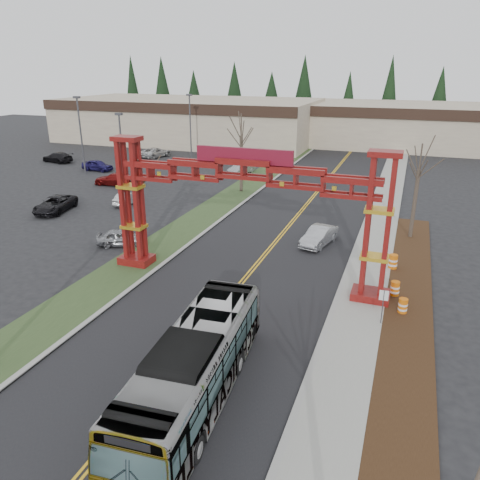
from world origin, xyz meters
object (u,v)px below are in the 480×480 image
at_px(retail_building_east, 419,125).
at_px(barrel_south, 403,306).
at_px(street_sign, 383,301).
at_px(parked_car_far_a, 241,168).
at_px(bare_tree_median_mid, 140,183).
at_px(parked_car_mid_b, 97,165).
at_px(light_pole_far, 190,122).
at_px(transit_bus, 195,367).
at_px(parked_car_near_c, 55,204).
at_px(bare_tree_right_far, 419,170).
at_px(parked_car_mid_a, 115,179).
at_px(parked_car_near_a, 122,237).
at_px(parked_car_far_b, 156,152).
at_px(barrel_north, 393,262).
at_px(gateway_arch, 244,191).
at_px(silver_sedan, 319,236).
at_px(light_pole_near, 122,149).
at_px(light_pole_mid, 80,130).
at_px(retail_building_west, 189,120).
at_px(bare_tree_median_far, 241,136).
at_px(parked_car_near_b, 127,198).
at_px(parked_car_far_c, 57,157).
at_px(barrel_mid, 395,289).

height_order(retail_building_east, barrel_south, retail_building_east).
bearing_deg(street_sign, retail_building_east, 88.96).
height_order(parked_car_far_a, street_sign, street_sign).
bearing_deg(retail_building_east, bare_tree_median_mid, -106.50).
height_order(parked_car_mid_b, light_pole_far, light_pole_far).
height_order(transit_bus, parked_car_near_c, transit_bus).
height_order(parked_car_mid_b, street_sign, street_sign).
xyz_separation_m(parked_car_near_c, bare_tree_right_far, (32.10, 3.94, 4.84)).
relative_size(bare_tree_right_far, barrel_south, 7.96).
relative_size(transit_bus, parked_car_mid_b, 2.68).
bearing_deg(retail_building_east, parked_car_mid_a, -127.53).
bearing_deg(parked_car_near_c, parked_car_near_a, -38.13).
relative_size(parked_car_far_b, bare_tree_median_mid, 0.69).
distance_m(street_sign, barrel_north, 7.96).
xyz_separation_m(gateway_arch, street_sign, (8.83, -2.76, -4.48)).
bearing_deg(silver_sedan, parked_car_near_c, -167.52).
bearing_deg(light_pole_near, bare_tree_right_far, -7.31).
distance_m(gateway_arch, barrel_south, 11.34).
height_order(parked_car_mid_a, light_pole_mid, light_pole_mid).
relative_size(parked_car_mid_b, barrel_south, 4.46).
xyz_separation_m(parked_car_far_b, light_pole_mid, (-2.56, -13.63, 4.85)).
xyz_separation_m(retail_building_west, parked_car_mid_a, (7.19, -34.71, -3.03)).
height_order(transit_bus, parked_car_mid_a, transit_bus).
xyz_separation_m(parked_car_mid_b, bare_tree_median_far, (21.73, -3.78, 5.35)).
relative_size(bare_tree_median_mid, barrel_south, 7.94).
bearing_deg(parked_car_near_b, bare_tree_median_mid, 121.92).
height_order(parked_car_mid_a, parked_car_far_c, parked_car_mid_a).
distance_m(parked_car_mid_a, barrel_north, 34.80).
relative_size(retail_building_east, barrel_north, 34.73).
xyz_separation_m(parked_car_near_c, light_pole_far, (0.62, 28.66, 4.69)).
height_order(parked_car_mid_a, bare_tree_median_far, bare_tree_median_far).
height_order(gateway_arch, silver_sedan, gateway_arch).
bearing_deg(parked_car_far_c, barrel_mid, 72.63).
distance_m(bare_tree_median_far, light_pole_far, 20.46).
relative_size(parked_car_near_a, street_sign, 1.83).
distance_m(gateway_arch, parked_car_near_c, 24.18).
xyz_separation_m(parked_car_near_c, parked_car_far_c, (-16.63, 19.99, 0.01)).
bearing_deg(parked_car_near_c, light_pole_near, 58.51).
xyz_separation_m(parked_car_near_b, parked_car_far_c, (-21.66, 15.46, 0.12)).
xyz_separation_m(parked_car_mid_a, light_pole_far, (1.32, 17.70, 4.68)).
xyz_separation_m(retail_building_west, light_pole_mid, (0.01, -30.86, 1.82)).
height_order(retail_building_east, light_pole_near, light_pole_near).
distance_m(retail_building_east, parked_car_far_b, 45.22).
distance_m(gateway_arch, parked_car_mid_b, 39.42).
height_order(parked_car_far_b, light_pole_mid, light_pole_mid).
bearing_deg(retail_building_west, retail_building_east, 11.31).
bearing_deg(bare_tree_median_far, parked_car_near_c, -136.72).
height_order(parked_car_near_b, barrel_mid, parked_car_near_b).
distance_m(parked_car_near_b, parked_car_near_c, 6.77).
height_order(parked_car_far_a, barrel_north, parked_car_far_a).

